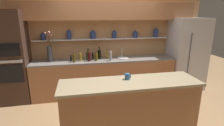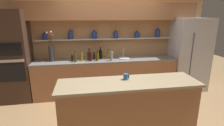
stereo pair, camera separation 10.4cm
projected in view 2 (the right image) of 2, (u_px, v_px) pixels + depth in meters
The scene contains 20 objects.
ground_plane at pixel (120, 118), 3.50m from camera, with size 12.00×12.00×0.00m, color olive.
back_wall_unit at pixel (109, 33), 4.54m from camera, with size 5.20×0.44×2.60m.
back_counter_unit at pixel (106, 76), 4.54m from camera, with size 3.56×0.62×0.92m.
island_counter at pixel (128, 111), 2.81m from camera, with size 2.17×0.61×1.02m.
refrigerator at pixel (189, 55), 4.72m from camera, with size 0.92×0.73×1.93m.
oven_tower at pixel (14, 57), 4.04m from camera, with size 0.69×0.64×2.12m.
flower_vase at pixel (51, 52), 4.17m from camera, with size 0.16×0.17×0.73m.
sink_fixture at pixel (124, 57), 4.49m from camera, with size 0.28×0.28×0.25m.
bottle_oil_0 at pixel (108, 55), 4.46m from camera, with size 0.05×0.05×0.25m.
bottle_oil_1 at pixel (75, 58), 4.15m from camera, with size 0.07×0.07×0.25m.
bottle_wine_2 at pixel (101, 54), 4.49m from camera, with size 0.08×0.08×0.30m.
bottle_wine_3 at pixel (90, 56), 4.23m from camera, with size 0.08×0.08×0.31m.
bottle_oil_4 at pixel (82, 57), 4.23m from camera, with size 0.06×0.06×0.26m.
bottle_oil_5 at pixel (98, 56), 4.41m from camera, with size 0.07×0.07×0.21m.
bottle_oil_6 at pixel (97, 57), 4.25m from camera, with size 0.06×0.06×0.22m.
bottle_sauce_7 at pixel (72, 58), 4.23m from camera, with size 0.05×0.05×0.16m.
bottle_spirit_8 at pixel (111, 56), 4.23m from camera, with size 0.07×0.07×0.28m.
bottle_wine_9 at pixel (89, 56), 4.32m from camera, with size 0.07×0.07×0.30m.
bottle_sauce_10 at pixel (94, 56), 4.37m from camera, with size 0.05×0.05×0.19m.
coffee_mug at pixel (126, 77), 2.75m from camera, with size 0.10×0.08×0.10m.
Camera 2 is at (-0.65, -3.01, 2.02)m, focal length 28.00 mm.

